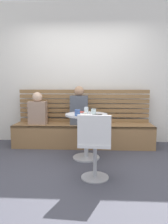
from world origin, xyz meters
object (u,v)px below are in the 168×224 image
cup_glass_short (94,111)px  plate_small (79,112)px  white_chair (95,144)px  cup_mug_blue (77,113)px  cup_espresso_small (85,114)px  person_child_left (38,110)px  cafe_table (86,127)px  phone_on_table (97,114)px  cup_ceramic_white (77,112)px  booth_bench (83,135)px  person_adult (79,107)px  cup_water_clear (86,110)px

cup_glass_short → plate_small: 0.28m
white_chair → cup_mug_blue: white_chair is taller
white_chair → cup_mug_blue: 0.72m
cup_espresso_small → cup_glass_short: 0.33m
person_child_left → cup_espresso_small: person_child_left is taller
cafe_table → cup_glass_short: (0.12, 0.04, 0.26)m
cup_glass_short → phone_on_table: bearing=-64.2°
white_chair → person_child_left: person_child_left is taller
cup_mug_blue → cup_ceramic_white: cup_mug_blue is taller
cup_espresso_small → phone_on_table: 0.26m
booth_bench → cup_glass_short: bearing=-72.4°
booth_bench → cup_espresso_small: 1.10m
booth_bench → cup_mug_blue: (-0.04, -0.93, 0.57)m
person_adult → cup_espresso_small: (0.16, -0.94, -0.00)m
cup_glass_short → cup_mug_blue: bearing=-131.4°
person_child_left → phone_on_table: size_ratio=4.48×
plate_small → cup_ceramic_white: bearing=-95.1°
cup_espresso_small → phone_on_table: size_ratio=0.40×
cup_mug_blue → person_child_left: bearing=133.3°
person_child_left → plate_small: bearing=-29.7°
cup_water_clear → white_chair: bearing=-80.4°
booth_bench → person_child_left: person_child_left is taller
person_adult → booth_bench: bearing=12.3°
white_chair → cup_mug_blue: size_ratio=8.95×
person_adult → cup_water_clear: 0.69m
white_chair → cup_espresso_small: (-0.14, 0.55, 0.30)m
phone_on_table → cup_ceramic_white: bearing=65.9°
booth_bench → phone_on_table: 0.98m
person_adult → cup_espresso_small: bearing=-80.3°
cup_ceramic_white → plate_small: 0.20m
plate_small → cup_espresso_small: bearing=-75.1°
cup_espresso_small → cup_glass_short: (0.12, 0.30, 0.01)m
white_chair → cup_water_clear: size_ratio=7.73×
cup_espresso_small → plate_small: cup_espresso_small is taller
booth_bench → white_chair: white_chair is taller
cup_mug_blue → plate_small: cup_mug_blue is taller
person_child_left → phone_on_table: bearing=-33.2°
plate_small → cup_water_clear: bearing=-54.6°
person_child_left → cup_glass_short: bearing=-29.9°
cup_mug_blue → cup_water_clear: size_ratio=0.86×
cup_glass_short → cup_water_clear: 0.12m
white_chair → booth_bench: bearing=98.6°
white_chair → plate_small: size_ratio=5.00×
person_adult → cup_espresso_small: size_ratio=13.26×
cup_water_clear → plate_small: cup_water_clear is taller
cup_glass_short → plate_small: (-0.24, 0.14, -0.03)m
cup_water_clear → phone_on_table: bearing=-28.1°
cafe_table → cup_ceramic_white: 0.29m
booth_bench → cup_ceramic_white: size_ratio=33.75×
cup_ceramic_white → phone_on_table: size_ratio=0.57×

